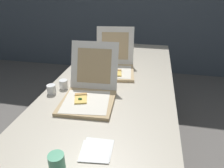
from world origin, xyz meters
name	(u,v)px	position (x,y,z in m)	size (l,w,h in m)	color
table	(114,86)	(0.00, 0.62, 0.70)	(0.95, 2.26, 0.75)	#BCB29E
pizza_box_front	(89,93)	(-0.11, 0.30, 0.80)	(0.37, 0.49, 0.35)	tan
pizza_box_middle	(114,66)	(-0.03, 0.82, 0.80)	(0.40, 0.49, 0.36)	tan
cup_white_far	(96,59)	(-0.26, 1.01, 0.78)	(0.06, 0.06, 0.07)	white
cup_white_near_left	(51,89)	(-0.40, 0.33, 0.78)	(0.06, 0.06, 0.07)	white
cup_white_mid	(75,74)	(-0.33, 0.62, 0.78)	(0.06, 0.06, 0.07)	white
cup_white_near_center	(64,84)	(-0.35, 0.43, 0.78)	(0.06, 0.06, 0.07)	white
cup_printed_front	(57,164)	(-0.06, -0.31, 0.80)	(0.07, 0.07, 0.10)	#4C9E75
napkin_pile	(96,150)	(0.07, -0.15, 0.75)	(0.16, 0.18, 0.01)	white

